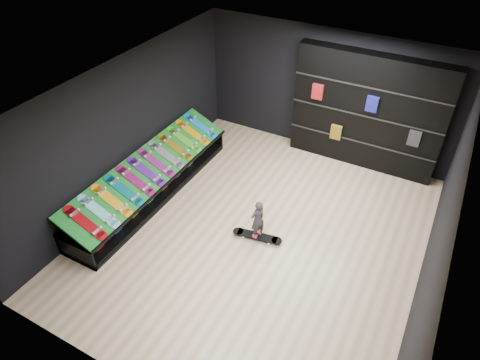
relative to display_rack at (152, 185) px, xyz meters
The scene contains 23 objects.
floor 2.56m from the display_rack, ahead, with size 6.00×7.00×0.01m, color beige.
ceiling 3.75m from the display_rack, ahead, with size 6.00×7.00×0.01m, color white.
wall_back 4.51m from the display_rack, 53.92° to the left, with size 6.00×0.02×3.00m, color black.
wall_front 4.51m from the display_rack, 53.92° to the right, with size 6.00×0.02×3.00m, color black.
wall_left 1.33m from the display_rack, behind, with size 0.02×7.00×3.00m, color black.
wall_right 5.69m from the display_rack, ahead, with size 0.02×7.00×3.00m, color black.
display_rack is the anchor object (origin of this frame).
turf_ramp 0.46m from the display_rack, ahead, with size 1.00×4.50×0.04m, color #0F621B.
back_shelving 5.00m from the display_rack, 42.85° to the left, with size 3.35×0.39×2.68m, color black.
floor_skateboard 2.62m from the display_rack, ahead, with size 0.98×0.22×0.09m, color black, non-canonical shape.
child 2.62m from the display_rack, ahead, with size 0.19×0.14×0.51m, color black.
display_board_0 1.96m from the display_rack, 88.11° to the right, with size 0.98×0.22×0.09m, color red, non-canonical shape.
display_board_1 1.63m from the display_rack, 87.69° to the right, with size 0.98×0.22×0.09m, color #0CB2E5, non-canonical shape.
display_board_2 1.31m from the display_rack, 87.03° to the right, with size 0.98×0.22×0.09m, color orange, non-canonical shape.
display_board_3 0.99m from the display_rack, 85.85° to the right, with size 0.98×0.22×0.09m, color #0C8C99, non-canonical shape.
display_board_4 0.71m from the display_rack, 83.10° to the right, with size 0.98×0.22×0.09m, color #E5198C, non-canonical shape.
display_board_5 0.52m from the display_rack, 70.06° to the right, with size 0.98×0.22×0.09m, color purple, non-canonical shape.
display_board_6 0.52m from the display_rack, 70.06° to the left, with size 0.98×0.22×0.09m, color #2626BF, non-canonical shape.
display_board_7 0.71m from the display_rack, 83.10° to the left, with size 0.98×0.22×0.09m, color black, non-canonical shape.
display_board_8 0.99m from the display_rack, 85.85° to the left, with size 0.98×0.22×0.09m, color yellow, non-canonical shape.
display_board_9 1.31m from the display_rack, 87.03° to the left, with size 0.98×0.22×0.09m, color green, non-canonical shape.
display_board_10 1.63m from the display_rack, 87.69° to the left, with size 0.98×0.22×0.09m, color yellow, non-canonical shape.
display_board_11 1.96m from the display_rack, 88.11° to the left, with size 0.98×0.22×0.09m, color blue, non-canonical shape.
Camera 1 is at (2.55, -5.45, 5.99)m, focal length 32.00 mm.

